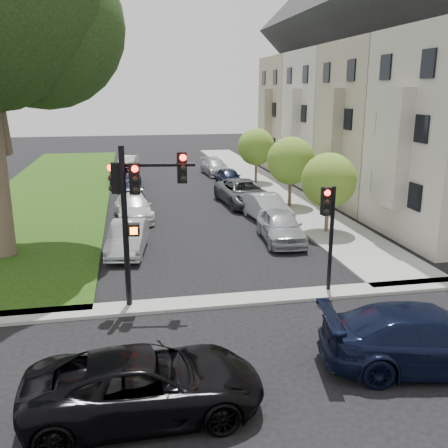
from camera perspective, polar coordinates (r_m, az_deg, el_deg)
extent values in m
plane|color=black|center=(15.85, 3.49, -11.67)|extent=(140.00, 140.00, 0.00)
cube|color=black|center=(38.73, -18.76, 3.74)|extent=(8.00, 44.00, 0.12)
cube|color=#979693|center=(39.72, 4.40, 4.77)|extent=(3.50, 44.00, 0.12)
cube|color=#979693|center=(17.58, 1.87, -8.63)|extent=(60.00, 1.00, 0.12)
cube|color=#A19B84|center=(25.05, 18.65, 8.27)|extent=(0.70, 2.20, 5.50)
cube|color=black|center=(25.11, 19.45, 10.52)|extent=(0.08, 3.60, 6.00)
cube|color=gray|center=(33.40, 18.27, 10.67)|extent=(7.00, 7.40, 10.00)
cube|color=gray|center=(31.77, 12.01, 10.00)|extent=(0.70, 2.20, 5.50)
cube|color=black|center=(31.82, 12.62, 11.78)|extent=(0.08, 3.60, 6.00)
cube|color=#A69F98|center=(40.13, 13.05, 11.64)|extent=(7.00, 7.40, 10.00)
cube|color=#363538|center=(40.43, 13.72, 22.26)|extent=(7.00, 7.55, 7.00)
cube|color=#A69F98|center=(38.77, 7.69, 11.04)|extent=(0.70, 2.20, 5.50)
cube|color=black|center=(38.81, 8.18, 12.51)|extent=(0.08, 3.60, 6.00)
cube|color=gray|center=(47.08, 9.33, 12.27)|extent=(7.00, 7.40, 10.00)
cube|color=#363538|center=(47.34, 9.74, 21.34)|extent=(7.00, 7.55, 7.00)
cube|color=gray|center=(45.93, 4.69, 11.73)|extent=(0.70, 2.20, 5.50)
cube|color=black|center=(45.97, 5.09, 12.97)|extent=(0.08, 3.60, 6.00)
sphere|color=black|center=(23.87, -20.04, 20.48)|extent=(6.92, 6.92, 6.92)
cylinder|color=#4E3A2D|center=(25.90, 11.67, 1.04)|extent=(0.20, 0.20, 1.98)
sphere|color=olive|center=(25.54, 11.89, 4.91)|extent=(2.77, 2.77, 2.77)
cylinder|color=#4E3A2D|center=(31.39, 7.53, 3.77)|extent=(0.21, 0.21, 2.10)
sphere|color=olive|center=(31.08, 7.65, 7.19)|extent=(2.94, 2.94, 2.94)
cylinder|color=#4E3A2D|center=(39.40, 3.66, 6.12)|extent=(0.20, 0.20, 2.05)
sphere|color=olive|center=(39.16, 3.71, 8.78)|extent=(2.87, 2.87, 2.87)
cylinder|color=black|center=(16.49, -11.20, -0.69)|extent=(0.21, 0.21, 5.45)
cylinder|color=black|center=(16.09, -7.44, 6.72)|extent=(2.30, 0.43, 0.13)
cube|color=black|center=(16.12, -10.19, 5.12)|extent=(0.35, 0.31, 1.00)
cube|color=black|center=(16.16, -4.82, 6.46)|extent=(0.35, 0.31, 1.00)
cube|color=black|center=(16.39, -12.23, 5.18)|extent=(0.31, 0.35, 1.00)
sphere|color=#FF0C05|center=(15.92, -10.24, 6.22)|extent=(0.21, 0.21, 0.21)
sphere|color=black|center=(16.03, -10.13, 3.85)|extent=(0.21, 0.21, 0.21)
cube|color=black|center=(16.49, -10.29, -0.64)|extent=(0.40, 0.31, 0.40)
cube|color=#FF5905|center=(16.35, -10.28, -0.78)|extent=(0.23, 0.03, 0.23)
cylinder|color=black|center=(18.09, 12.13, -1.88)|extent=(0.18, 0.18, 3.91)
cube|color=black|center=(17.63, 11.62, 2.56)|extent=(0.37, 0.34, 0.98)
sphere|color=#FF0C05|center=(17.43, 11.87, 3.51)|extent=(0.21, 0.21, 0.21)
imported|color=black|center=(11.88, -8.99, -17.60)|extent=(5.41, 2.59, 1.49)
imported|color=black|center=(14.44, 22.41, -12.02)|extent=(6.00, 3.26, 1.65)
imported|color=#999BA0|center=(24.22, 6.51, -0.26)|extent=(2.14, 4.62, 1.53)
imported|color=#999BA0|center=(28.14, 4.87, 1.88)|extent=(2.15, 4.62, 1.47)
imported|color=#3F4247|center=(31.86, 2.26, 3.59)|extent=(3.17, 5.95, 1.59)
imported|color=black|center=(38.44, 0.57, 5.38)|extent=(1.81, 3.99, 1.33)
imported|color=#999BA0|center=(43.49, -0.98, 6.52)|extent=(2.30, 4.79, 1.35)
imported|color=#999BA0|center=(22.82, -10.92, -1.56)|extent=(2.07, 4.44, 1.41)
imported|color=silver|center=(28.74, -10.30, 1.88)|extent=(2.33, 4.91, 1.38)
imported|color=black|center=(33.55, -10.61, 3.80)|extent=(1.84, 4.30, 1.45)
imported|color=black|center=(39.70, -11.26, 5.45)|extent=(2.42, 5.09, 1.40)
imported|color=silver|center=(46.47, -10.94, 6.81)|extent=(2.18, 4.31, 1.35)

